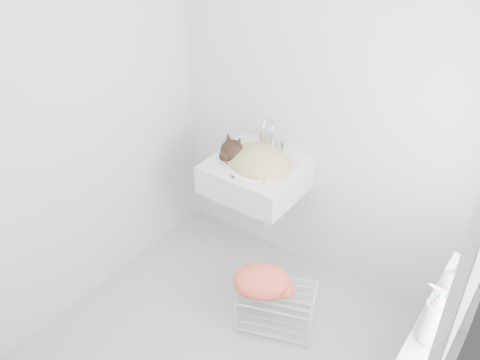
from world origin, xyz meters
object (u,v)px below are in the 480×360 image
Objects in this scene: bottle_c at (451,292)px; sink at (256,164)px; bottle_b at (434,326)px; bottle_a at (428,339)px; cat at (256,161)px; wire_rack at (277,305)px.

sink is at bearing 163.89° from bottle_c.
sink is at bearing 154.99° from bottle_b.
bottle_b is 0.24m from bottle_c.
bottle_a reaches higher than bottle_c.
cat is (0.01, -0.02, 0.04)m from sink.
bottle_a is (1.35, -0.72, 0.00)m from sink.
sink is 1.35× the size of cat.
cat is 1.47m from bottle_b.
cat is at bearing -53.34° from sink.
bottle_a is 1.33× the size of bottle_b.
bottle_a is at bearing -90.00° from bottle_c.
sink is 1.31× the size of wire_rack.
bottle_b is (1.34, -0.61, -0.04)m from cat.
cat is at bearing 155.39° from bottle_b.
sink is at bearing 124.57° from cat.
bottle_a is at bearing -27.97° from sink.
bottle_a is 0.09m from bottle_b.
cat is 2.61× the size of bottle_c.
bottle_a is (1.34, -0.70, -0.04)m from cat.
cat reaches higher than bottle_b.
bottle_c is (1.34, -0.37, -0.04)m from cat.
sink is 2.42× the size of bottle_a.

